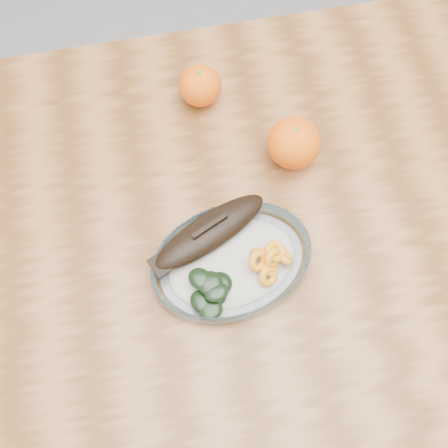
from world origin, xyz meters
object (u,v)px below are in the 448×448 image
object	(u,v)px
orange_left	(200,86)
plated_meal	(231,260)
dining_table	(276,242)
orange_right	(294,143)

from	to	relation	value
orange_left	plated_meal	bearing A→B (deg)	-91.65
dining_table	orange_left	distance (m)	0.29
dining_table	orange_right	bearing A→B (deg)	68.82
plated_meal	orange_left	size ratio (longest dim) A/B	7.16
orange_right	orange_left	bearing A→B (deg)	131.56
plated_meal	orange_right	xyz separation A→B (m)	(0.13, 0.16, 0.02)
orange_left	dining_table	bearing A→B (deg)	-71.36
dining_table	orange_left	xyz separation A→B (m)	(-0.08, 0.25, 0.13)
plated_meal	dining_table	bearing A→B (deg)	22.17
plated_meal	orange_left	bearing A→B (deg)	78.83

